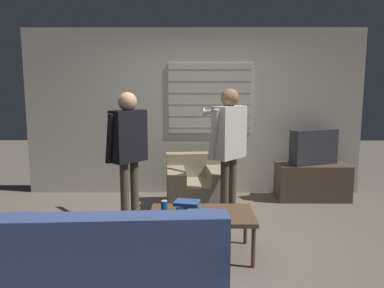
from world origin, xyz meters
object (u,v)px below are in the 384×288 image
at_px(soda_can, 164,207).
at_px(spare_remote, 159,217).
at_px(coffee_table, 202,217).
at_px(book_stack, 188,207).
at_px(armchair_beige, 196,186).
at_px(person_left_standing, 128,143).
at_px(couch_blue, 104,272).
at_px(tv, 314,147).
at_px(person_right_standing, 228,139).

relative_size(soda_can, spare_remote, 1.00).
height_order(coffee_table, soda_can, soda_can).
xyz_separation_m(book_stack, spare_remote, (-0.27, -0.14, -0.06)).
height_order(armchair_beige, person_left_standing, person_left_standing).
xyz_separation_m(couch_blue, soda_can, (0.36, 1.00, 0.17)).
distance_m(tv, person_right_standing, 1.74).
bearing_deg(person_left_standing, armchair_beige, -4.50).
relative_size(tv, spare_remote, 5.95).
bearing_deg(tv, book_stack, 24.54).
height_order(person_left_standing, spare_remote, person_left_standing).
height_order(soda_can, spare_remote, soda_can).
xyz_separation_m(couch_blue, spare_remote, (0.32, 0.84, 0.12)).
relative_size(coffee_table, soda_can, 8.15).
bearing_deg(person_left_standing, soda_can, -105.78).
bearing_deg(couch_blue, coffee_table, 50.39).
relative_size(armchair_beige, soda_can, 7.30).
xyz_separation_m(tv, book_stack, (-1.82, -1.93, -0.29)).
bearing_deg(soda_can, person_right_standing, 50.48).
bearing_deg(spare_remote, person_right_standing, 92.73).
relative_size(book_stack, soda_can, 2.24).
height_order(armchair_beige, book_stack, armchair_beige).
bearing_deg(couch_blue, soda_can, 66.68).
bearing_deg(armchair_beige, book_stack, 81.44).
xyz_separation_m(armchair_beige, tv, (1.74, 0.39, 0.50)).
height_order(couch_blue, book_stack, couch_blue).
bearing_deg(armchair_beige, coffee_table, 86.47).
relative_size(armchair_beige, coffee_table, 0.89).
bearing_deg(tv, person_right_standing, 16.00).
bearing_deg(spare_remote, book_stack, 65.64).
height_order(armchair_beige, soda_can, armchair_beige).
bearing_deg(person_right_standing, spare_remote, -176.21).
xyz_separation_m(couch_blue, person_left_standing, (-0.12, 1.76, 0.70)).
height_order(person_left_standing, soda_can, person_left_standing).
distance_m(person_left_standing, soda_can, 1.05).
xyz_separation_m(couch_blue, person_right_standing, (1.06, 1.84, 0.72)).
height_order(couch_blue, spare_remote, couch_blue).
relative_size(book_stack, spare_remote, 2.24).
bearing_deg(armchair_beige, person_left_standing, 37.97).
bearing_deg(spare_remote, soda_can, 114.39).
bearing_deg(coffee_table, soda_can, -179.96).
height_order(couch_blue, tv, tv).
bearing_deg(person_right_standing, couch_blue, -169.63).
xyz_separation_m(coffee_table, spare_remote, (-0.41, -0.16, 0.05)).
bearing_deg(coffee_table, person_left_standing, 137.92).
xyz_separation_m(person_right_standing, spare_remote, (-0.74, -1.00, -0.61)).
bearing_deg(armchair_beige, tv, -172.58).
relative_size(couch_blue, armchair_beige, 1.92).
distance_m(couch_blue, tv, 3.81).
xyz_separation_m(coffee_table, tv, (1.69, 1.91, 0.40)).
relative_size(armchair_beige, book_stack, 3.25).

